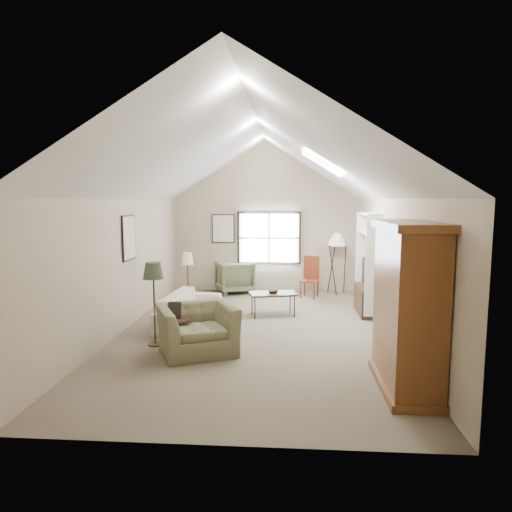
# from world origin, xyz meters

# --- Properties ---
(room_shell) EXTENTS (5.01, 8.01, 4.00)m
(room_shell) POSITION_xyz_m (0.00, 0.00, 3.21)
(room_shell) COLOR brown
(room_shell) RESTS_ON ground
(window) EXTENTS (1.72, 0.08, 1.42)m
(window) POSITION_xyz_m (0.10, 3.96, 1.45)
(window) COLOR black
(window) RESTS_ON room_shell
(skylight) EXTENTS (0.80, 1.20, 0.52)m
(skylight) POSITION_xyz_m (1.30, 0.90, 3.22)
(skylight) COLOR white
(skylight) RESTS_ON room_shell
(wall_art) EXTENTS (1.97, 3.71, 0.88)m
(wall_art) POSITION_xyz_m (-1.88, 1.94, 1.73)
(wall_art) COLOR black
(wall_art) RESTS_ON room_shell
(armoire) EXTENTS (0.60, 1.50, 2.20)m
(armoire) POSITION_xyz_m (2.18, -2.40, 1.10)
(armoire) COLOR brown
(armoire) RESTS_ON ground
(tv_alcove) EXTENTS (0.32, 1.30, 2.10)m
(tv_alcove) POSITION_xyz_m (2.34, 1.60, 1.15)
(tv_alcove) COLOR white
(tv_alcove) RESTS_ON ground
(media_console) EXTENTS (0.34, 1.18, 0.60)m
(media_console) POSITION_xyz_m (2.32, 1.60, 0.30)
(media_console) COLOR #382316
(media_console) RESTS_ON ground
(tv_panel) EXTENTS (0.05, 0.90, 0.55)m
(tv_panel) POSITION_xyz_m (2.32, 1.60, 0.92)
(tv_panel) COLOR black
(tv_panel) RESTS_ON media_console
(sofa) EXTENTS (1.00, 2.17, 0.62)m
(sofa) POSITION_xyz_m (-1.34, 0.51, 0.31)
(sofa) COLOR beige
(sofa) RESTS_ON ground
(armchair_near) EXTENTS (1.53, 1.46, 0.78)m
(armchair_near) POSITION_xyz_m (-0.85, -1.20, 0.39)
(armchair_near) COLOR #676849
(armchair_near) RESTS_ON ground
(armchair_far) EXTENTS (1.17, 1.19, 0.84)m
(armchair_far) POSITION_xyz_m (-0.81, 3.70, 0.42)
(armchair_far) COLOR #616949
(armchair_far) RESTS_ON ground
(coffee_table) EXTENTS (1.09, 0.76, 0.50)m
(coffee_table) POSITION_xyz_m (0.31, 1.24, 0.25)
(coffee_table) COLOR #372716
(coffee_table) RESTS_ON ground
(bowl) EXTENTS (0.28, 0.28, 0.06)m
(bowl) POSITION_xyz_m (0.31, 1.24, 0.53)
(bowl) COLOR #352115
(bowl) RESTS_ON coffee_table
(side_table) EXTENTS (0.57, 0.57, 0.53)m
(side_table) POSITION_xyz_m (-1.24, -1.09, 0.26)
(side_table) COLOR #3D2218
(side_table) RESTS_ON ground
(side_chair) EXTENTS (0.52, 0.52, 1.05)m
(side_chair) POSITION_xyz_m (1.17, 3.16, 0.53)
(side_chair) COLOR brown
(side_chair) RESTS_ON ground
(tripod_lamp) EXTENTS (0.62, 0.62, 1.64)m
(tripod_lamp) POSITION_xyz_m (1.89, 3.70, 0.82)
(tripod_lamp) COLOR silver
(tripod_lamp) RESTS_ON ground
(dark_lamp) EXTENTS (0.38, 0.38, 1.47)m
(dark_lamp) POSITION_xyz_m (-1.64, -0.89, 0.73)
(dark_lamp) COLOR #272D20
(dark_lamp) RESTS_ON ground
(tan_lamp) EXTENTS (0.29, 0.29, 1.32)m
(tan_lamp) POSITION_xyz_m (-1.64, 1.71, 0.66)
(tan_lamp) COLOR tan
(tan_lamp) RESTS_ON ground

